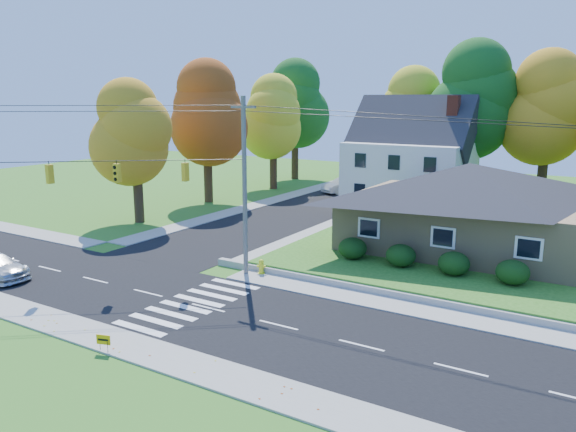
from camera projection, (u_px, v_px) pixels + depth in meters
name	position (u px, v px, depth m)	size (l,w,h in m)	color
ground	(208.00, 308.00, 26.90)	(120.00, 120.00, 0.00)	#3D7923
road_main	(208.00, 308.00, 26.90)	(90.00, 8.00, 0.02)	black
road_cross	(319.00, 205.00, 52.68)	(8.00, 44.00, 0.02)	black
sidewalk_north	(266.00, 279.00, 31.06)	(90.00, 2.00, 0.08)	#9C9A90
sidewalk_south	(129.00, 346.00, 22.72)	(90.00, 2.00, 0.08)	#9C9A90
lawn	(558.00, 244.00, 37.73)	(30.00, 30.00, 0.50)	#3D7923
ranch_house	(467.00, 205.00, 35.49)	(14.60, 10.60, 5.40)	tan
colonial_house	(411.00, 159.00, 49.29)	(10.40, 8.40, 9.60)	silver
hedge_row	(427.00, 259.00, 31.01)	(10.70, 1.70, 1.27)	#163A10
traffic_infrastructure	(221.00, 198.00, 27.04)	(38.10, 10.66, 10.00)	#666059
tree_lot_0	(413.00, 114.00, 54.57)	(6.72, 6.72, 12.51)	#3F2A19
tree_lot_1	(475.00, 101.00, 50.40)	(7.84, 7.84, 14.60)	#3F2A19
tree_lot_2	(548.00, 109.00, 48.31)	(7.28, 7.28, 13.56)	#3F2A19
tree_west_0	(135.00, 133.00, 44.12)	(6.16, 6.16, 11.47)	#3F2A19
tree_west_1	(206.00, 113.00, 52.71)	(7.28, 7.28, 13.56)	#3F2A19
tree_west_2	(273.00, 117.00, 60.68)	(6.72, 6.72, 12.51)	#3F2A19
tree_west_3	(295.00, 104.00, 68.10)	(7.84, 7.84, 14.60)	#3F2A19
white_car	(343.00, 185.00, 59.37)	(1.66, 4.76, 1.57)	#BEBEBF
fire_hydrant	(261.00, 267.00, 31.90)	(0.52, 0.40, 0.91)	yellow
yard_sign	(103.00, 340.00, 22.09)	(0.58, 0.21, 0.75)	black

